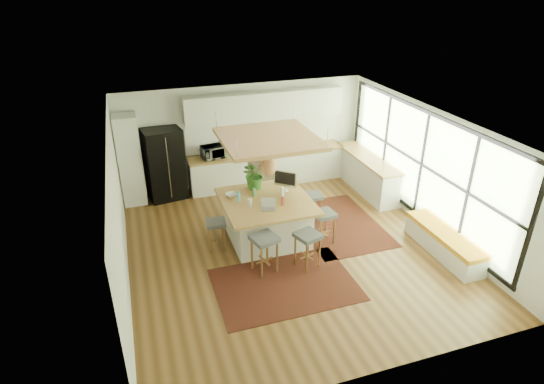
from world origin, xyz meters
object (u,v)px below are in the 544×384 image
object	(u,v)px
monitor	(285,180)
microwave	(213,151)
laptop	(268,204)
island_plant	(255,177)
stool_near_right	(307,251)
stool_right_front	(323,227)
stool_left_side	(216,234)
fridge	(165,164)
island	(267,219)
stool_right_back	(312,207)
stool_near_left	(264,255)

from	to	relation	value
monitor	microwave	xyz separation A→B (m)	(-1.08, 2.42, -0.07)
laptop	island_plant	world-z (taller)	island_plant
stool_near_right	laptop	xyz separation A→B (m)	(-0.52, 0.84, 0.70)
stool_right_front	microwave	size ratio (longest dim) A/B	1.23
stool_left_side	monitor	xyz separation A→B (m)	(1.63, 0.36, 0.83)
fridge	stool_left_side	xyz separation A→B (m)	(0.70, -2.78, -0.57)
fridge	laptop	xyz separation A→B (m)	(1.74, -3.09, 0.12)
fridge	stool_near_right	xyz separation A→B (m)	(2.26, -3.93, -0.57)
island	microwave	size ratio (longest dim) A/B	3.16
stool_near_right	island_plant	bearing A→B (deg)	104.61
stool_left_side	laptop	distance (m)	1.29
stool_near_right	stool_right_back	xyz separation A→B (m)	(0.79, 1.63, 0.00)
stool_right_front	island_plant	xyz separation A→B (m)	(-1.16, 1.17, 0.84)
laptop	microwave	distance (m)	3.13
fridge	island_plant	xyz separation A→B (m)	(1.77, -2.05, 0.27)
fridge	stool_near_right	size ratio (longest dim) A/B	2.46
fridge	stool_right_front	xyz separation A→B (m)	(2.92, -3.22, -0.57)
stool_near_right	laptop	distance (m)	1.21
stool_near_right	monitor	distance (m)	1.73
laptop	monitor	size ratio (longest dim) A/B	0.60
stool_right_back	stool_left_side	distance (m)	2.39
stool_near_right	monitor	bearing A→B (deg)	87.37
stool_right_front	monitor	bearing A→B (deg)	126.52
stool_near_right	stool_right_front	distance (m)	0.97
monitor	island_plant	bearing A→B (deg)	-171.19
microwave	island_plant	world-z (taller)	island_plant
island	stool_near_right	size ratio (longest dim) A/B	2.49
island_plant	monitor	bearing A→B (deg)	-33.06
laptop	island	bearing A→B (deg)	93.27
fridge	stool_right_back	size ratio (longest dim) A/B	2.66
monitor	island_plant	distance (m)	0.67
stool_right_back	monitor	bearing A→B (deg)	-170.89
stool_right_front	island_plant	bearing A→B (deg)	134.68
island	stool_near_left	distance (m)	1.21
stool_right_back	monitor	xyz separation A→B (m)	(-0.72, -0.12, 0.83)
laptop	stool_right_back	bearing A→B (deg)	46.09
microwave	fridge	bearing A→B (deg)	169.14
fridge	stool_left_side	size ratio (longest dim) A/B	2.75
island	microwave	distance (m)	2.84
microwave	island_plant	bearing A→B (deg)	-86.76
laptop	microwave	bearing A→B (deg)	114.07
stool_near_left	island	bearing A→B (deg)	70.35
island	stool_near_left	size ratio (longest dim) A/B	2.38
monitor	microwave	world-z (taller)	monitor
fridge	island	size ratio (longest dim) A/B	0.99
island	stool_left_side	size ratio (longest dim) A/B	2.78
island	stool_near_right	world-z (taller)	island
stool_near_right	monitor	xyz separation A→B (m)	(0.07, 1.52, 0.83)
stool_near_right	microwave	xyz separation A→B (m)	(-1.01, 3.94, 0.77)
stool_near_right	stool_right_front	xyz separation A→B (m)	(0.66, 0.71, 0.00)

